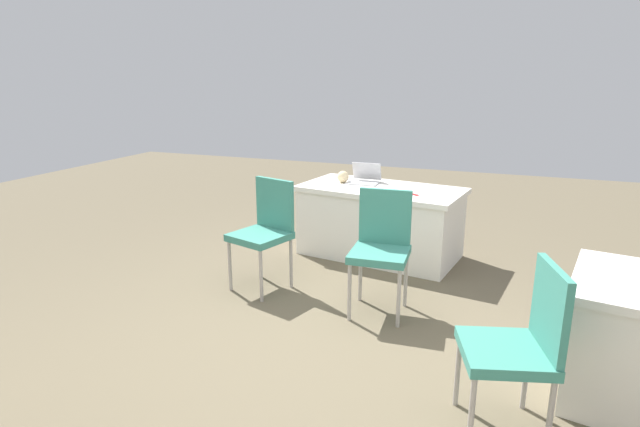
{
  "coord_description": "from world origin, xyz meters",
  "views": [
    {
      "loc": [
        -1.25,
        3.1,
        1.85
      ],
      "look_at": [
        -0.01,
        -0.16,
        0.9
      ],
      "focal_mm": 28.63,
      "sensor_mm": 36.0,
      "label": 1
    }
  ],
  "objects_px": {
    "laptop_silver": "(364,179)",
    "chair_tucked_left": "(521,340)",
    "chair_aisle": "(265,227)",
    "chair_by_pillar": "(381,243)",
    "yarn_ball": "(343,177)",
    "scissors_red": "(411,194)",
    "table_foreground": "(380,221)"
  },
  "relations": [
    {
      "from": "chair_tucked_left",
      "to": "table_foreground",
      "type": "bearing_deg",
      "value": 12.88
    },
    {
      "from": "table_foreground",
      "to": "laptop_silver",
      "type": "bearing_deg",
      "value": -33.96
    },
    {
      "from": "laptop_silver",
      "to": "chair_tucked_left",
      "type": "bearing_deg",
      "value": 121.35
    },
    {
      "from": "laptop_silver",
      "to": "scissors_red",
      "type": "distance_m",
      "value": 0.67
    },
    {
      "from": "chair_tucked_left",
      "to": "laptop_silver",
      "type": "bearing_deg",
      "value": 15.2
    },
    {
      "from": "yarn_ball",
      "to": "scissors_red",
      "type": "xyz_separation_m",
      "value": [
        -0.79,
        0.29,
        -0.06
      ]
    },
    {
      "from": "yarn_ball",
      "to": "table_foreground",
      "type": "bearing_deg",
      "value": 168.96
    },
    {
      "from": "yarn_ball",
      "to": "chair_by_pillar",
      "type": "bearing_deg",
      "value": 119.74
    },
    {
      "from": "laptop_silver",
      "to": "yarn_ball",
      "type": "relative_size",
      "value": 2.56
    },
    {
      "from": "chair_by_pillar",
      "to": "yarn_ball",
      "type": "xyz_separation_m",
      "value": [
        0.77,
        -1.35,
        0.23
      ]
    },
    {
      "from": "chair_aisle",
      "to": "scissors_red",
      "type": "distance_m",
      "value": 1.47
    },
    {
      "from": "chair_by_pillar",
      "to": "yarn_ball",
      "type": "bearing_deg",
      "value": -63.98
    },
    {
      "from": "table_foreground",
      "to": "chair_aisle",
      "type": "distance_m",
      "value": 1.4
    },
    {
      "from": "chair_by_pillar",
      "to": "chair_tucked_left",
      "type": "bearing_deg",
      "value": 127.68
    },
    {
      "from": "chair_tucked_left",
      "to": "chair_aisle",
      "type": "xyz_separation_m",
      "value": [
        2.1,
        -1.26,
        0.03
      ]
    },
    {
      "from": "chair_by_pillar",
      "to": "scissors_red",
      "type": "relative_size",
      "value": 5.43
    },
    {
      "from": "table_foreground",
      "to": "scissors_red",
      "type": "height_order",
      "value": "scissors_red"
    },
    {
      "from": "chair_tucked_left",
      "to": "chair_by_pillar",
      "type": "relative_size",
      "value": 0.96
    },
    {
      "from": "chair_aisle",
      "to": "scissors_red",
      "type": "xyz_separation_m",
      "value": [
        -1.09,
        -0.97,
        0.18
      ]
    },
    {
      "from": "table_foreground",
      "to": "scissors_red",
      "type": "relative_size",
      "value": 9.72
    },
    {
      "from": "chair_tucked_left",
      "to": "chair_aisle",
      "type": "distance_m",
      "value": 2.45
    },
    {
      "from": "yarn_ball",
      "to": "laptop_silver",
      "type": "bearing_deg",
      "value": -163.14
    },
    {
      "from": "chair_by_pillar",
      "to": "laptop_silver",
      "type": "relative_size",
      "value": 3.05
    },
    {
      "from": "chair_tucked_left",
      "to": "chair_by_pillar",
      "type": "height_order",
      "value": "chair_by_pillar"
    },
    {
      "from": "yarn_ball",
      "to": "chair_aisle",
      "type": "bearing_deg",
      "value": 76.67
    },
    {
      "from": "table_foreground",
      "to": "scissors_red",
      "type": "xyz_separation_m",
      "value": [
        -0.34,
        0.2,
        0.37
      ]
    },
    {
      "from": "chair_tucked_left",
      "to": "yarn_ball",
      "type": "distance_m",
      "value": 3.11
    },
    {
      "from": "chair_by_pillar",
      "to": "scissors_red",
      "type": "height_order",
      "value": "chair_by_pillar"
    },
    {
      "from": "chair_tucked_left",
      "to": "laptop_silver",
      "type": "height_order",
      "value": "same"
    },
    {
      "from": "table_foreground",
      "to": "chair_tucked_left",
      "type": "distance_m",
      "value": 2.8
    },
    {
      "from": "table_foreground",
      "to": "scissors_red",
      "type": "bearing_deg",
      "value": 149.97
    },
    {
      "from": "laptop_silver",
      "to": "scissors_red",
      "type": "xyz_separation_m",
      "value": [
        -0.57,
        0.35,
        -0.04
      ]
    }
  ]
}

